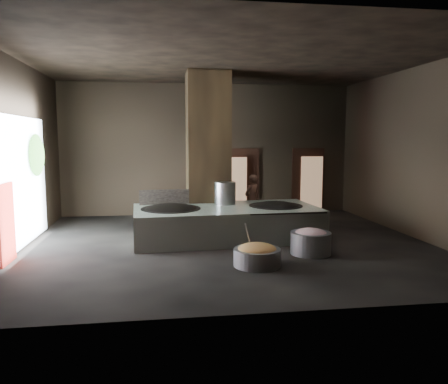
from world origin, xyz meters
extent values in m
cube|color=black|center=(0.00, 0.00, -0.05)|extent=(10.00, 9.00, 0.10)
cube|color=black|center=(0.00, 0.00, 4.55)|extent=(10.00, 9.00, 0.10)
cube|color=black|center=(0.00, 4.55, 2.25)|extent=(10.00, 0.10, 4.50)
cube|color=black|center=(0.00, -4.55, 2.25)|extent=(10.00, 0.10, 4.50)
cube|color=black|center=(-5.05, 0.00, 2.25)|extent=(0.10, 9.00, 4.50)
cube|color=black|center=(5.05, 0.00, 2.25)|extent=(0.10, 9.00, 4.50)
cube|color=black|center=(-0.30, 1.90, 2.25)|extent=(1.20, 1.20, 4.50)
cube|color=#B4C6B2|center=(0.03, 0.55, 0.42)|extent=(4.90, 2.54, 0.83)
cube|color=black|center=(0.03, 0.55, 0.82)|extent=(4.68, 2.25, 0.03)
ellipsoid|color=black|center=(-1.42, 0.50, 0.75)|extent=(1.51, 1.51, 0.42)
cylinder|color=black|center=(-1.42, 0.50, 0.82)|extent=(1.54, 1.54, 0.05)
ellipsoid|color=black|center=(1.38, 0.60, 0.75)|extent=(1.40, 1.40, 0.39)
cylinder|color=black|center=(1.38, 0.60, 0.82)|extent=(1.43, 1.43, 0.05)
cylinder|color=#9C9FA3|center=(0.08, 1.10, 1.13)|extent=(0.58, 0.58, 0.62)
cube|color=black|center=(-1.42, 1.30, 1.03)|extent=(1.66, 0.15, 0.42)
imported|color=brown|center=(1.11, 2.43, 0.77)|extent=(0.66, 0.63, 1.53)
cylinder|color=slate|center=(0.29, -2.04, 0.18)|extent=(1.14, 1.14, 0.36)
ellipsoid|color=tan|center=(0.29, -2.04, 0.35)|extent=(0.80, 0.80, 0.25)
cylinder|color=#9C9FA3|center=(0.14, -1.89, 0.55)|extent=(0.25, 0.33, 0.70)
cylinder|color=slate|center=(1.71, -1.29, 0.25)|extent=(0.95, 0.95, 0.50)
ellipsoid|color=#CA7988|center=(1.71, -1.29, 0.45)|extent=(0.76, 0.76, 0.29)
cube|color=black|center=(1.20, 4.45, 1.10)|extent=(1.18, 0.08, 2.38)
cube|color=#8C6647|center=(0.92, 4.25, 1.05)|extent=(0.79, 0.04, 1.88)
cube|color=black|center=(3.60, 4.45, 1.10)|extent=(1.18, 0.08, 2.38)
cube|color=#8C6647|center=(3.72, 4.35, 1.05)|extent=(0.80, 0.04, 1.89)
cube|color=white|center=(-4.95, 0.20, 1.60)|extent=(0.04, 4.20, 3.10)
cube|color=maroon|center=(-4.88, -1.10, 0.85)|extent=(0.05, 0.90, 1.70)
ellipsoid|color=#194714|center=(-4.85, 1.30, 2.20)|extent=(0.28, 1.10, 1.10)
camera|label=1|loc=(-1.66, -10.66, 2.61)|focal=35.00mm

